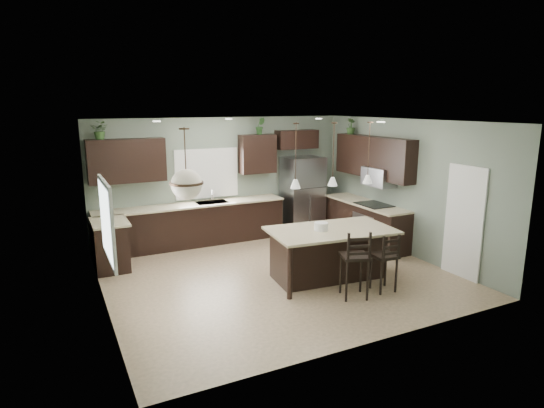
{
  "coord_description": "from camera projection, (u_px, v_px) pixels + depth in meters",
  "views": [
    {
      "loc": [
        -3.6,
        -7.08,
        3.09
      ],
      "look_at": [
        0.1,
        0.4,
        1.25
      ],
      "focal_mm": 30.0,
      "sensor_mm": 36.0,
      "label": 1
    }
  ],
  "objects": [
    {
      "name": "window_back",
      "position": [
        207.0,
        173.0,
        10.31
      ],
      "size": [
        1.35,
        0.02,
        1.0
      ],
      "primitive_type": "cube",
      "color": "white",
      "rests_on": "room_shell"
    },
    {
      "name": "back_countertop",
      "position": [
        192.0,
        205.0,
        9.98
      ],
      "size": [
        4.2,
        0.66,
        0.04
      ],
      "primitive_type": "cube",
      "color": "#C5BD94",
      "rests_on": "back_lower_cabs"
    },
    {
      "name": "right_lower_cabs",
      "position": [
        366.0,
        223.0,
        10.26
      ],
      "size": [
        0.6,
        2.35,
        0.9
      ],
      "primitive_type": "cube",
      "color": "black",
      "rests_on": "ground"
    },
    {
      "name": "right_countertop",
      "position": [
        366.0,
        203.0,
        10.15
      ],
      "size": [
        0.66,
        2.35,
        0.04
      ],
      "primitive_type": "cube",
      "color": "#C5BD94",
      "rests_on": "right_lower_cabs"
    },
    {
      "name": "wall_oven_front",
      "position": [
        362.0,
        228.0,
        9.89
      ],
      "size": [
        0.01,
        0.72,
        0.6
      ],
      "primitive_type": "cube",
      "color": "gray",
      "rests_on": "right_lower_cabs"
    },
    {
      "name": "chandelier",
      "position": [
        186.0,
        164.0,
        5.95
      ],
      "size": [
        0.45,
        0.45,
        0.96
      ],
      "primitive_type": null,
      "color": "beige",
      "rests_on": "room_shell"
    },
    {
      "name": "room_shell",
      "position": [
        277.0,
        184.0,
        8.05
      ],
      "size": [
        6.0,
        6.0,
        6.0
      ],
      "color": "slate",
      "rests_on": "ground"
    },
    {
      "name": "plant_back_left",
      "position": [
        100.0,
        130.0,
        8.96
      ],
      "size": [
        0.42,
        0.4,
        0.37
      ],
      "primitive_type": "imported",
      "rotation": [
        0.0,
        0.0,
        -0.42
      ],
      "color": "#315525",
      "rests_on": "back_upper_left"
    },
    {
      "name": "pendant_right",
      "position": [
        369.0,
        153.0,
        7.99
      ],
      "size": [
        0.17,
        0.17,
        1.1
      ],
      "primitive_type": null,
      "color": "white",
      "rests_on": "room_shell"
    },
    {
      "name": "left_return_countertop",
      "position": [
        109.0,
        222.0,
        8.55
      ],
      "size": [
        0.66,
        0.96,
        0.04
      ],
      "primitive_type": "cube",
      "color": "#C5BD94",
      "rests_on": "left_return_cabs"
    },
    {
      "name": "faucet",
      "position": [
        212.0,
        196.0,
        10.11
      ],
      "size": [
        0.02,
        0.02,
        0.28
      ],
      "primitive_type": "cylinder",
      "color": "silver",
      "rests_on": "back_countertop"
    },
    {
      "name": "ground",
      "position": [
        277.0,
        274.0,
        8.42
      ],
      "size": [
        6.0,
        6.0,
        0.0
      ],
      "primitive_type": "plane",
      "color": "#9E8466",
      "rests_on": "ground"
    },
    {
      "name": "sink_inset",
      "position": [
        212.0,
        202.0,
        10.17
      ],
      "size": [
        0.7,
        0.45,
        0.01
      ],
      "primitive_type": "cube",
      "color": "gray",
      "rests_on": "back_countertop"
    },
    {
      "name": "kitchen_island",
      "position": [
        330.0,
        254.0,
        8.13
      ],
      "size": [
        2.3,
        1.46,
        0.92
      ],
      "primitive_type": "cube",
      "rotation": [
        0.0,
        0.0,
        -0.1
      ],
      "color": "black",
      "rests_on": "ground"
    },
    {
      "name": "cooktop",
      "position": [
        374.0,
        205.0,
        9.9
      ],
      "size": [
        0.58,
        0.75,
        0.02
      ],
      "primitive_type": "cube",
      "color": "black",
      "rests_on": "right_countertop"
    },
    {
      "name": "fridge_header",
      "position": [
        297.0,
        139.0,
        10.99
      ],
      "size": [
        1.05,
        0.34,
        0.45
      ],
      "primitive_type": "cube",
      "color": "black",
      "rests_on": "room_shell"
    },
    {
      "name": "right_upper_cabs",
      "position": [
        373.0,
        157.0,
        9.99
      ],
      "size": [
        0.34,
        2.35,
        0.9
      ],
      "primitive_type": "cube",
      "color": "black",
      "rests_on": "room_shell"
    },
    {
      "name": "plant_right_wall",
      "position": [
        351.0,
        126.0,
        10.57
      ],
      "size": [
        0.23,
        0.23,
        0.37
      ],
      "primitive_type": "imported",
      "rotation": [
        0.0,
        0.0,
        0.11
      ],
      "color": "#2B4A20",
      "rests_on": "right_upper_cabs"
    },
    {
      "name": "window_left",
      "position": [
        106.0,
        221.0,
        6.09
      ],
      "size": [
        0.02,
        1.1,
        1.0
      ],
      "primitive_type": "cube",
      "color": "white",
      "rests_on": "room_shell"
    },
    {
      "name": "refrigerator",
      "position": [
        302.0,
        195.0,
        11.06
      ],
      "size": [
        0.9,
        0.74,
        1.85
      ],
      "primitive_type": "cube",
      "color": "gray",
      "rests_on": "ground"
    },
    {
      "name": "back_upper_left",
      "position": [
        127.0,
        161.0,
        9.32
      ],
      "size": [
        1.55,
        0.34,
        0.9
      ],
      "primitive_type": "cube",
      "color": "black",
      "rests_on": "room_shell"
    },
    {
      "name": "bar_stool_right",
      "position": [
        384.0,
        262.0,
        7.59
      ],
      "size": [
        0.4,
        0.4,
        1.01
      ],
      "primitive_type": "cube",
      "rotation": [
        0.0,
        0.0,
        -0.08
      ],
      "color": "black",
      "rests_on": "ground"
    },
    {
      "name": "back_upper_right",
      "position": [
        257.0,
        154.0,
        10.6
      ],
      "size": [
        0.85,
        0.34,
        0.9
      ],
      "primitive_type": "cube",
      "color": "black",
      "rests_on": "room_shell"
    },
    {
      "name": "pendant_center",
      "position": [
        333.0,
        154.0,
        7.75
      ],
      "size": [
        0.17,
        0.17,
        1.1
      ],
      "primitive_type": null,
      "color": "silver",
      "rests_on": "room_shell"
    },
    {
      "name": "left_return_cabs",
      "position": [
        110.0,
        246.0,
        8.64
      ],
      "size": [
        0.6,
        0.9,
        0.9
      ],
      "primitive_type": "cube",
      "color": "black",
      "rests_on": "ground"
    },
    {
      "name": "pantry_door",
      "position": [
        464.0,
        222.0,
        8.13
      ],
      "size": [
        0.04,
        0.82,
        2.04
      ],
      "primitive_type": "cube",
      "color": "white",
      "rests_on": "ground"
    },
    {
      "name": "plant_back_right",
      "position": [
        260.0,
        126.0,
        10.46
      ],
      "size": [
        0.25,
        0.22,
        0.39
      ],
      "primitive_type": "imported",
      "rotation": [
        0.0,
        0.0,
        -0.27
      ],
      "color": "#295324",
      "rests_on": "back_upper_right"
    },
    {
      "name": "microwave",
      "position": [
        379.0,
        177.0,
        9.82
      ],
      "size": [
        0.4,
        0.75,
        0.4
      ],
      "primitive_type": "cube",
      "color": "gray",
      "rests_on": "right_upper_cabs"
    },
    {
      "name": "pendant_left",
      "position": [
        296.0,
        156.0,
        7.51
      ],
      "size": [
        0.17,
        0.17,
        1.1
      ],
      "primitive_type": null,
      "color": "white",
      "rests_on": "room_shell"
    },
    {
      "name": "bar_stool_center",
      "position": [
        354.0,
        264.0,
        7.32
      ],
      "size": [
        0.54,
        0.54,
        1.15
      ],
      "primitive_type": "cube",
      "rotation": [
        0.0,
        0.0,
        -0.33
      ],
      "color": "black",
      "rests_on": "ground"
    },
    {
      "name": "serving_dish",
      "position": [
        321.0,
        226.0,
        7.95
      ],
      "size": [
        0.24,
        0.24,
        0.14
      ],
      "primitive_type": "cylinder",
      "color": "silver",
      "rests_on": "kitchen_island"
    },
    {
      "name": "back_lower_cabs",
      "position": [
        193.0,
        225.0,
        10.1
      ],
      "size": [
        4.2,
        0.6,
        0.9
      ],
      "primitive_type": "cube",
      "color": "black",
      "rests_on": "ground"
    }
  ]
}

